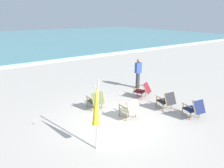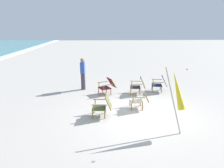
# 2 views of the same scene
# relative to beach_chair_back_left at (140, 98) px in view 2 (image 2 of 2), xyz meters

# --- Properties ---
(ground_plane) EXTENTS (80.00, 80.00, 0.00)m
(ground_plane) POSITION_rel_beach_chair_back_left_xyz_m (-0.57, 0.08, -0.43)
(ground_plane) COLOR #B2AAA0
(beach_chair_back_left) EXTENTS (0.61, 0.74, 0.80)m
(beach_chair_back_left) POSITION_rel_beach_chair_back_left_xyz_m (0.00, 0.00, 0.00)
(beach_chair_back_left) COLOR beige
(beach_chair_back_left) RESTS_ON ground
(beach_chair_mid_center) EXTENTS (0.66, 0.79, 0.80)m
(beach_chair_mid_center) POSITION_rel_beach_chair_back_left_xyz_m (1.79, -0.26, 0.00)
(beach_chair_mid_center) COLOR #28282D
(beach_chair_mid_center) RESTS_ON ground
(beach_chair_front_right) EXTENTS (0.84, 0.94, 0.77)m
(beach_chair_front_right) POSITION_rel_beach_chair_back_left_xyz_m (1.81, 1.23, -0.01)
(beach_chair_front_right) COLOR maroon
(beach_chair_front_right) RESTS_ON ground
(beach_chair_front_left) EXTENTS (0.63, 0.73, 0.81)m
(beach_chair_front_left) POSITION_rel_beach_chair_back_left_xyz_m (-0.65, 1.47, 0.00)
(beach_chair_front_left) COLOR #515B33
(beach_chair_front_left) RESTS_ON ground
(beach_chair_far_center) EXTENTS (0.69, 0.82, 0.80)m
(beach_chair_far_center) POSITION_rel_beach_chair_back_left_xyz_m (2.07, -1.39, -0.00)
(beach_chair_far_center) COLOR #19234C
(beach_chair_far_center) RESTS_ON ground
(umbrella_furled_yellow) EXTENTS (0.56, 0.63, 2.04)m
(umbrella_furled_yellow) POSITION_rel_beach_chair_back_left_xyz_m (-1.89, -0.71, 0.91)
(umbrella_furled_yellow) COLOR #B7B2A8
(umbrella_furled_yellow) RESTS_ON ground
(person_near_chairs) EXTENTS (0.35, 0.22, 1.63)m
(person_near_chairs) POSITION_rel_beach_chair_back_left_xyz_m (2.58, 2.48, 0.41)
(person_near_chairs) COLOR #383842
(person_near_chairs) RESTS_ON ground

